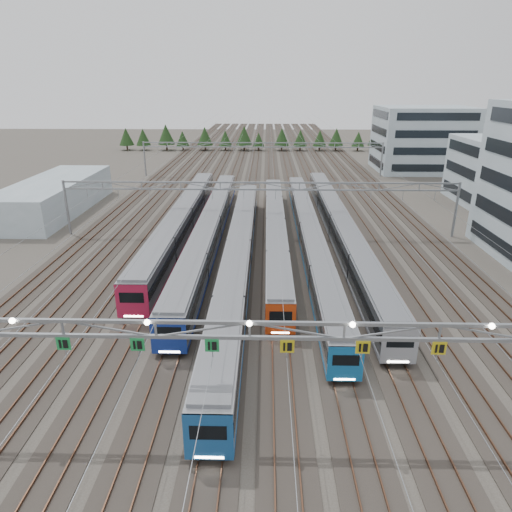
{
  "coord_description": "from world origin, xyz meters",
  "views": [
    {
      "loc": [
        0.92,
        -23.63,
        21.06
      ],
      "look_at": [
        -0.12,
        22.26,
        3.5
      ],
      "focal_mm": 32.0,
      "sensor_mm": 36.0,
      "label": 1
    }
  ],
  "objects_px": {
    "train_a": "(182,220)",
    "train_e": "(309,233)",
    "gantry_mid": "(260,192)",
    "depot_bldg_mid": "(499,171)",
    "gantry_far": "(263,149)",
    "train_d": "(275,229)",
    "west_shed": "(55,196)",
    "train_b": "(210,228)",
    "train_f": "(339,226)",
    "depot_bldg_north": "(422,139)",
    "train_c": "(239,253)",
    "gantry_near": "(249,334)"
  },
  "relations": [
    {
      "from": "train_a",
      "to": "train_e",
      "type": "height_order",
      "value": "train_a"
    },
    {
      "from": "gantry_mid",
      "to": "depot_bldg_mid",
      "type": "distance_m",
      "value": 47.85
    },
    {
      "from": "gantry_far",
      "to": "train_d",
      "type": "bearing_deg",
      "value": -87.32
    },
    {
      "from": "train_d",
      "to": "train_e",
      "type": "height_order",
      "value": "train_d"
    },
    {
      "from": "train_a",
      "to": "train_e",
      "type": "distance_m",
      "value": 18.67
    },
    {
      "from": "train_d",
      "to": "west_shed",
      "type": "relative_size",
      "value": 1.74
    },
    {
      "from": "train_b",
      "to": "train_f",
      "type": "distance_m",
      "value": 18.05
    },
    {
      "from": "train_a",
      "to": "gantry_mid",
      "type": "distance_m",
      "value": 11.99
    },
    {
      "from": "train_b",
      "to": "train_e",
      "type": "xyz_separation_m",
      "value": [
        13.5,
        -1.53,
        -0.18
      ]
    },
    {
      "from": "train_a",
      "to": "depot_bldg_north",
      "type": "relative_size",
      "value": 2.41
    },
    {
      "from": "train_e",
      "to": "train_c",
      "type": "bearing_deg",
      "value": -137.44
    },
    {
      "from": "train_a",
      "to": "train_d",
      "type": "bearing_deg",
      "value": -12.58
    },
    {
      "from": "depot_bldg_mid",
      "to": "depot_bldg_north",
      "type": "height_order",
      "value": "depot_bldg_north"
    },
    {
      "from": "train_f",
      "to": "gantry_far",
      "type": "xyz_separation_m",
      "value": [
        -11.25,
        47.22,
        4.28
      ]
    },
    {
      "from": "gantry_mid",
      "to": "gantry_far",
      "type": "relative_size",
      "value": 1.0
    },
    {
      "from": "train_b",
      "to": "train_c",
      "type": "distance_m",
      "value": 10.78
    },
    {
      "from": "depot_bldg_mid",
      "to": "train_c",
      "type": "bearing_deg",
      "value": -143.61
    },
    {
      "from": "train_d",
      "to": "west_shed",
      "type": "height_order",
      "value": "west_shed"
    },
    {
      "from": "train_d",
      "to": "depot_bldg_north",
      "type": "relative_size",
      "value": 2.37
    },
    {
      "from": "west_shed",
      "to": "train_e",
      "type": "bearing_deg",
      "value": -22.56
    },
    {
      "from": "train_b",
      "to": "train_c",
      "type": "height_order",
      "value": "train_b"
    },
    {
      "from": "depot_bldg_north",
      "to": "train_f",
      "type": "bearing_deg",
      "value": -117.03
    },
    {
      "from": "train_a",
      "to": "depot_bldg_north",
      "type": "distance_m",
      "value": 74.4
    },
    {
      "from": "gantry_mid",
      "to": "depot_bldg_north",
      "type": "distance_m",
      "value": 66.88
    },
    {
      "from": "train_c",
      "to": "depot_bldg_mid",
      "type": "distance_m",
      "value": 56.77
    },
    {
      "from": "gantry_far",
      "to": "west_shed",
      "type": "relative_size",
      "value": 1.88
    },
    {
      "from": "train_a",
      "to": "train_b",
      "type": "xyz_separation_m",
      "value": [
        4.5,
        -3.43,
        -0.11
      ]
    },
    {
      "from": "gantry_mid",
      "to": "train_d",
      "type": "bearing_deg",
      "value": -54.33
    },
    {
      "from": "gantry_far",
      "to": "depot_bldg_north",
      "type": "xyz_separation_m",
      "value": [
        39.8,
        8.73,
        1.33
      ]
    },
    {
      "from": "train_c",
      "to": "train_f",
      "type": "bearing_deg",
      "value": 39.49
    },
    {
      "from": "train_d",
      "to": "train_a",
      "type": "bearing_deg",
      "value": 167.42
    },
    {
      "from": "train_a",
      "to": "train_d",
      "type": "xyz_separation_m",
      "value": [
        13.5,
        -3.01,
        -0.27
      ]
    },
    {
      "from": "train_b",
      "to": "train_c",
      "type": "relative_size",
      "value": 0.96
    },
    {
      "from": "train_b",
      "to": "gantry_mid",
      "type": "relative_size",
      "value": 1.02
    },
    {
      "from": "west_shed",
      "to": "gantry_near",
      "type": "bearing_deg",
      "value": -56.0
    },
    {
      "from": "train_e",
      "to": "train_b",
      "type": "bearing_deg",
      "value": 173.55
    },
    {
      "from": "train_c",
      "to": "gantry_near",
      "type": "bearing_deg",
      "value": -85.3
    },
    {
      "from": "train_c",
      "to": "train_b",
      "type": "bearing_deg",
      "value": 114.68
    },
    {
      "from": "train_d",
      "to": "train_e",
      "type": "relative_size",
      "value": 0.85
    },
    {
      "from": "train_b",
      "to": "train_c",
      "type": "bearing_deg",
      "value": -65.32
    },
    {
      "from": "train_c",
      "to": "train_f",
      "type": "relative_size",
      "value": 0.96
    },
    {
      "from": "gantry_mid",
      "to": "depot_bldg_north",
      "type": "relative_size",
      "value": 2.56
    },
    {
      "from": "train_e",
      "to": "depot_bldg_north",
      "type": "height_order",
      "value": "depot_bldg_north"
    },
    {
      "from": "train_b",
      "to": "train_f",
      "type": "height_order",
      "value": "train_b"
    },
    {
      "from": "depot_bldg_mid",
      "to": "train_a",
      "type": "bearing_deg",
      "value": -159.53
    },
    {
      "from": "train_a",
      "to": "gantry_mid",
      "type": "bearing_deg",
      "value": 0.62
    },
    {
      "from": "train_a",
      "to": "train_f",
      "type": "relative_size",
      "value": 0.85
    },
    {
      "from": "train_c",
      "to": "train_f",
      "type": "height_order",
      "value": "train_c"
    },
    {
      "from": "train_e",
      "to": "gantry_mid",
      "type": "distance_m",
      "value": 9.54
    },
    {
      "from": "train_b",
      "to": "west_shed",
      "type": "distance_m",
      "value": 32.94
    }
  ]
}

